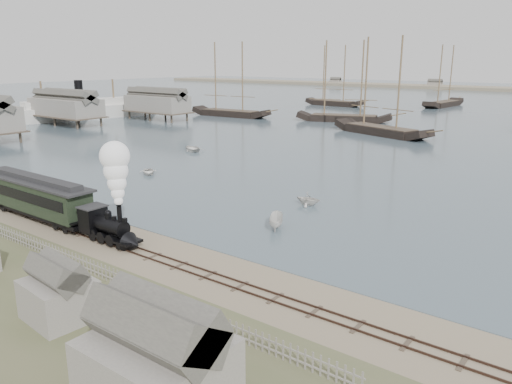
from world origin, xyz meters
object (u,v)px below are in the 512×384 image
Objects in this scene: steamship at (80,100)px; locomotive at (113,200)px; beached_dinghy at (103,220)px; passenger_coach at (37,195)px.

locomotive is at bearing -110.35° from steamship.
steamship is at bearing 147.42° from locomotive.
steamship reaches higher than beached_dinghy.
steamship is (-77.88, 50.58, 4.64)m from beached_dinghy.
locomotive is 0.55× the size of passenger_coach.
steamship reaches higher than passenger_coach.
passenger_coach is at bearing -114.54° from steamship.
locomotive is 99.09m from steamship.
beached_dinghy is 92.98m from steamship.
passenger_coach is 89.17m from steamship.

